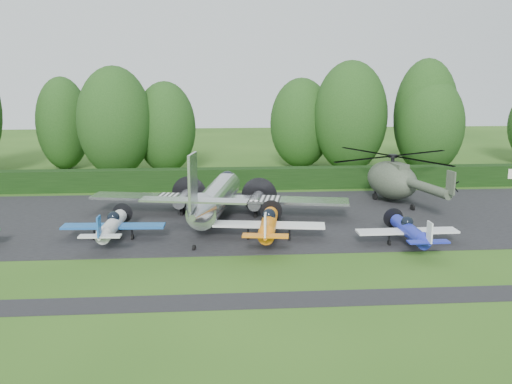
{
  "coord_description": "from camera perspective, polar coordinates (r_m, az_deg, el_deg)",
  "views": [
    {
      "loc": [
        1.16,
        -32.09,
        11.05
      ],
      "look_at": [
        4.18,
        7.83,
        2.5
      ],
      "focal_mm": 40.0,
      "sensor_mm": 36.0,
      "label": 1
    }
  ],
  "objects": [
    {
      "name": "ground",
      "position": [
        33.96,
        -6.09,
        -7.01
      ],
      "size": [
        160.0,
        160.0,
        0.0
      ],
      "primitive_type": "plane",
      "color": "#254914",
      "rests_on": "ground"
    },
    {
      "name": "apron",
      "position": [
        43.53,
        -5.71,
        -2.71
      ],
      "size": [
        70.0,
        18.0,
        0.01
      ],
      "primitive_type": "cube",
      "color": "black",
      "rests_on": "ground"
    },
    {
      "name": "taxiway_verge",
      "position": [
        28.35,
        -6.44,
        -10.96
      ],
      "size": [
        70.0,
        2.0,
        0.0
      ],
      "primitive_type": "cube",
      "color": "black",
      "rests_on": "ground"
    },
    {
      "name": "hedgerow",
      "position": [
        54.24,
        -5.46,
        0.25
      ],
      "size": [
        90.0,
        1.6,
        2.0
      ],
      "primitive_type": "cube",
      "color": "black",
      "rests_on": "ground"
    },
    {
      "name": "transport_plane",
      "position": [
        42.49,
        -4.03,
        -0.59
      ],
      "size": [
        19.8,
        15.19,
        6.35
      ],
      "rotation": [
        0.0,
        0.0,
        0.19
      ],
      "color": "silver",
      "rests_on": "ground"
    },
    {
      "name": "light_plane_white",
      "position": [
        38.67,
        -14.21,
        -3.26
      ],
      "size": [
        6.77,
        7.11,
        2.6
      ],
      "rotation": [
        0.0,
        0.0,
        0.05
      ],
      "color": "silver",
      "rests_on": "ground"
    },
    {
      "name": "light_plane_orange",
      "position": [
        37.43,
        1.25,
        -3.23
      ],
      "size": [
        7.4,
        7.78,
        2.84
      ],
      "rotation": [
        0.0,
        0.0,
        0.15
      ],
      "color": "orange",
      "rests_on": "ground"
    },
    {
      "name": "light_plane_blue",
      "position": [
        37.71,
        15.11,
        -3.75
      ],
      "size": [
        6.56,
        6.9,
        2.52
      ],
      "rotation": [
        0.0,
        0.0,
        -0.01
      ],
      "color": "#1B26A6",
      "rests_on": "ground"
    },
    {
      "name": "helicopter",
      "position": [
        49.86,
        13.46,
        1.5
      ],
      "size": [
        12.7,
        14.86,
        4.09
      ],
      "rotation": [
        0.0,
        0.0,
        -0.23
      ],
      "color": "#364031",
      "rests_on": "ground"
    },
    {
      "name": "sign_board",
      "position": [
        60.33,
        23.62,
        1.61
      ],
      "size": [
        3.07,
        0.12,
        1.73
      ],
      "rotation": [
        0.0,
        0.0,
        0.3
      ],
      "color": "#3F3326",
      "rests_on": "ground"
    },
    {
      "name": "tree_0",
      "position": [
        65.63,
        16.6,
        7.31
      ],
      "size": [
        6.91,
        6.91,
        12.39
      ],
      "color": "black",
      "rests_on": "ground"
    },
    {
      "name": "tree_1",
      "position": [
        63.84,
        9.42,
        7.44
      ],
      "size": [
        8.04,
        8.04,
        12.18
      ],
      "color": "black",
      "rests_on": "ground"
    },
    {
      "name": "tree_3",
      "position": [
        68.2,
        -18.75,
        6.51
      ],
      "size": [
        5.89,
        5.89,
        10.43
      ],
      "color": "black",
      "rests_on": "ground"
    },
    {
      "name": "tree_4",
      "position": [
        62.01,
        -13.94,
        6.83
      ],
      "size": [
        7.83,
        7.83,
        11.58
      ],
      "color": "black",
      "rests_on": "ground"
    },
    {
      "name": "tree_6",
      "position": [
        66.05,
        4.53,
        6.88
      ],
      "size": [
        7.11,
        7.11,
        10.28
      ],
      "color": "black",
      "rests_on": "ground"
    },
    {
      "name": "tree_9",
      "position": [
        63.18,
        -9.05,
        6.39
      ],
      "size": [
        6.57,
        6.57,
        9.96
      ],
      "color": "black",
      "rests_on": "ground"
    },
    {
      "name": "tree_10",
      "position": [
        64.89,
        16.99,
        6.37
      ],
      "size": [
        7.36,
        7.36,
        10.43
      ],
      "color": "black",
      "rests_on": "ground"
    }
  ]
}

